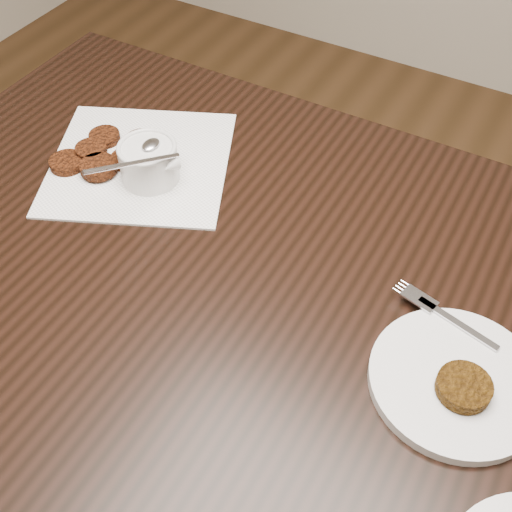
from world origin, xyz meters
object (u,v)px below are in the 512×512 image
Objects in this scene: table at (280,439)px; plate_with_patty at (457,377)px; napkin at (140,162)px; sauce_ramekin at (146,146)px.

table is 0.46m from plate_with_patty.
napkin is at bearing 165.63° from plate_with_patty.
plate_with_patty reaches higher than table.
plate_with_patty reaches higher than napkin.
sauce_ramekin is 0.60× the size of plate_with_patty.
sauce_ramekin reaches higher than table.
napkin is 0.64m from plate_with_patty.
table is at bearing -177.69° from plate_with_patty.
sauce_ramekin is at bearing -30.18° from napkin.
napkin is 1.37× the size of plate_with_patty.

